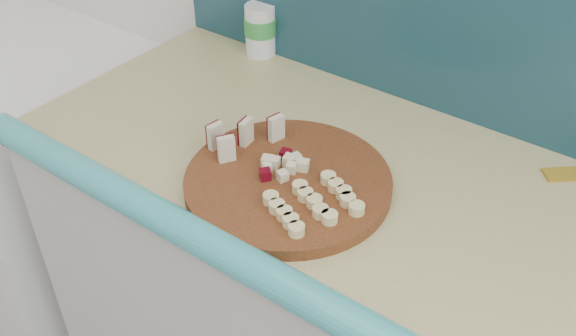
% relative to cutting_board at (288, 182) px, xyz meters
% --- Properties ---
extents(porcelain_fixture, '(0.70, 0.72, 0.84)m').
position_rel_cutting_board_xyz_m(porcelain_fixture, '(-1.03, 0.11, -0.52)').
color(porcelain_fixture, white).
rests_on(porcelain_fixture, ground).
extents(cutting_board, '(0.49, 0.49, 0.02)m').
position_rel_cutting_board_xyz_m(cutting_board, '(0.00, 0.00, 0.00)').
color(cutting_board, '#45220E').
rests_on(cutting_board, kitchen_counter).
extents(apple_wedges, '(0.10, 0.14, 0.05)m').
position_rel_cutting_board_xyz_m(apple_wedges, '(-0.12, 0.02, 0.04)').
color(apple_wedges, beige).
rests_on(apple_wedges, cutting_board).
extents(apple_chunks, '(0.05, 0.06, 0.02)m').
position_rel_cutting_board_xyz_m(apple_chunks, '(-0.02, 0.01, 0.02)').
color(apple_chunks, beige).
rests_on(apple_chunks, cutting_board).
extents(banana_slices, '(0.15, 0.16, 0.02)m').
position_rel_cutting_board_xyz_m(banana_slices, '(0.08, -0.04, 0.02)').
color(banana_slices, '#E0CA88').
rests_on(banana_slices, cutting_board).
extents(canister, '(0.08, 0.08, 0.12)m').
position_rel_cutting_board_xyz_m(canister, '(-0.35, 0.37, 0.05)').
color(canister, silver).
rests_on(canister, kitchen_counter).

